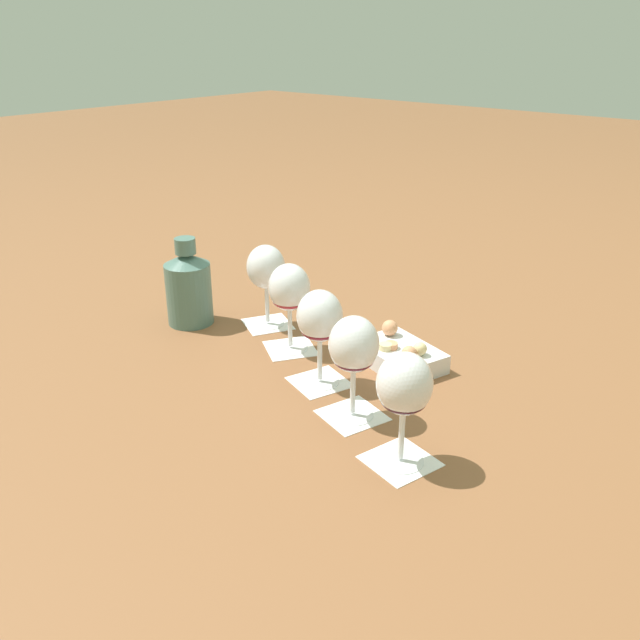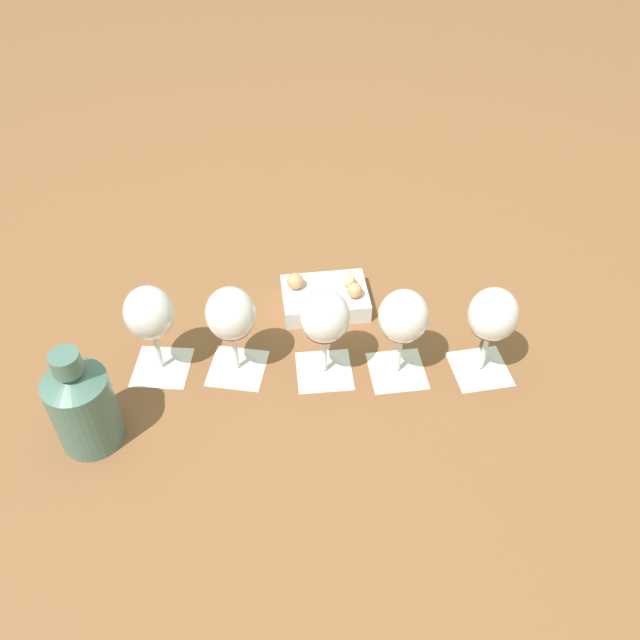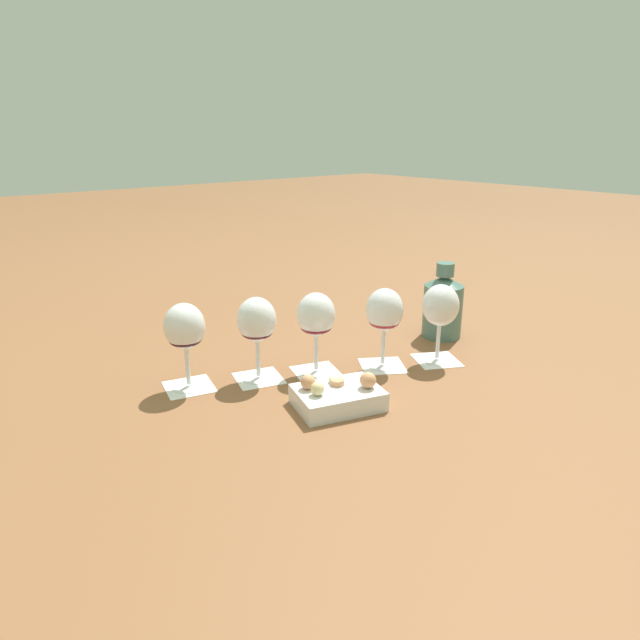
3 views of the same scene
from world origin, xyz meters
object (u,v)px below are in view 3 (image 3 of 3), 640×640
at_px(wine_glass_3, 257,324).
at_px(snack_dish, 338,396).
at_px(wine_glass_0, 440,309).
at_px(ceramic_vase, 443,305).
at_px(wine_glass_1, 384,314).
at_px(wine_glass_4, 185,331).
at_px(wine_glass_2, 316,319).

xyz_separation_m(wine_glass_3, snack_dish, (-0.04, 0.19, -0.10)).
height_order(wine_glass_0, ceramic_vase, ceramic_vase).
xyz_separation_m(wine_glass_0, ceramic_vase, (-0.13, -0.09, -0.04)).
xyz_separation_m(wine_glass_1, wine_glass_3, (0.24, -0.11, -0.00)).
height_order(wine_glass_3, ceramic_vase, ceramic_vase).
bearing_deg(wine_glass_4, wine_glass_2, 156.60).
height_order(wine_glass_4, snack_dish, wine_glass_4).
bearing_deg(snack_dish, wine_glass_3, -77.82).
distance_m(wine_glass_4, snack_dish, 0.31).
bearing_deg(wine_glass_3, wine_glass_2, 155.73).
bearing_deg(ceramic_vase, wine_glass_1, 9.46).
distance_m(wine_glass_0, ceramic_vase, 0.17).
xyz_separation_m(wine_glass_0, wine_glass_3, (0.35, -0.17, -0.00)).
relative_size(ceramic_vase, snack_dish, 1.03).
bearing_deg(wine_glass_3, wine_glass_1, 154.34).
xyz_separation_m(ceramic_vase, snack_dish, (0.44, 0.12, -0.06)).
bearing_deg(wine_glass_1, ceramic_vase, -170.54).
distance_m(wine_glass_1, snack_dish, 0.23).
xyz_separation_m(wine_glass_0, snack_dish, (0.31, 0.03, -0.10)).
xyz_separation_m(wine_glass_4, ceramic_vase, (-0.61, 0.13, -0.04)).
distance_m(wine_glass_1, ceramic_vase, 0.25).
distance_m(wine_glass_2, wine_glass_4, 0.26).
relative_size(wine_glass_3, ceramic_vase, 0.93).
relative_size(wine_glass_1, ceramic_vase, 0.93).
height_order(wine_glass_4, ceramic_vase, ceramic_vase).
distance_m(wine_glass_1, wine_glass_4, 0.40).
distance_m(wine_glass_0, wine_glass_2, 0.27).
bearing_deg(wine_glass_4, snack_dish, 124.40).
xyz_separation_m(wine_glass_1, wine_glass_4, (0.37, -0.17, -0.00)).
xyz_separation_m(wine_glass_0, wine_glass_4, (0.48, -0.22, -0.00)).
bearing_deg(wine_glass_2, wine_glass_0, 153.82).
bearing_deg(wine_glass_1, wine_glass_0, 154.55).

